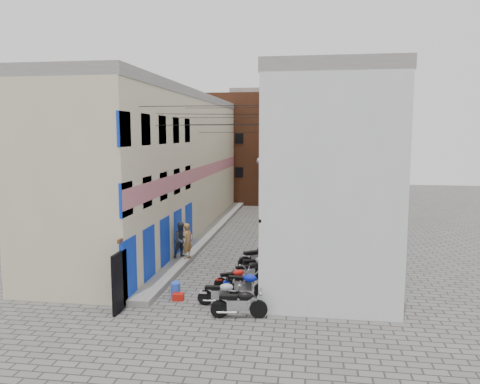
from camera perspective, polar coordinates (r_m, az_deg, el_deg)
The scene contains 21 objects.
ground at distance 17.74m, azimuth -6.07°, elevation -14.18°, with size 90.00×90.00×0.00m, color #5A5754.
plinth at distance 30.31m, azimuth -3.63°, elevation -4.87°, with size 0.90×26.00×0.25m, color gray.
building_left at distance 30.42m, azimuth -9.12°, elevation 3.41°, with size 5.10×27.00×9.00m.
building_right at distance 29.04m, azimuth 10.05°, elevation 3.23°, with size 5.94×26.00×9.00m.
building_far_brick_left at distance 44.44m, azimuth 0.48°, elevation 5.31°, with size 6.00×6.00×10.00m, color brown.
building_far_brick_right at distance 46.05m, azimuth 7.02°, elevation 4.08°, with size 5.00×6.00×8.00m, color brown.
building_far_concrete at distance 50.16m, azimuth 3.73°, elevation 6.08°, with size 8.00×5.00×11.00m, color gray.
far_shopfront at distance 41.72m, azimuth 2.66°, elevation -0.05°, with size 2.00×0.30×2.40m, color black.
overhead_wires at distance 24.00m, azimuth -1.64°, elevation 8.79°, with size 5.80×13.02×1.32m.
motorcycle_a at distance 16.82m, azimuth -0.13°, elevation -13.23°, with size 0.64×2.01×1.17m, color black, non-canonical shape.
motorcycle_b at distance 17.97m, azimuth -2.28°, elevation -12.07°, with size 0.57×1.81×1.05m, color #AFB0B4, non-canonical shape.
motorcycle_c at distance 18.86m, azimuth 0.59°, elevation -11.01°, with size 0.61×1.95×1.13m, color #0D1FC6, non-canonical shape.
motorcycle_d at distance 19.74m, azimuth -0.73°, elevation -10.37°, with size 0.54×1.72×0.99m, color red, non-canonical shape.
motorcycle_e at distance 20.80m, azimuth 1.04°, elevation -9.47°, with size 0.54×1.70×0.98m, color black, non-canonical shape.
motorcycle_f at distance 21.58m, azimuth 2.02°, elevation -8.79°, with size 0.56×1.78×1.03m, color #BBBAC0, non-canonical shape.
motorcycle_g at distance 22.59m, azimuth 2.21°, elevation -7.77°, with size 0.68×2.16×1.25m, color black, non-canonical shape.
person_a at distance 23.47m, azimuth -6.37°, elevation -5.95°, with size 0.64×0.42×1.77m, color #9E6E39.
person_b at distance 23.71m, azimuth -7.12°, elevation -5.79°, with size 0.87×0.68×1.80m, color #2F3847.
water_jug_near at distance 19.07m, azimuth -7.90°, elevation -11.76°, with size 0.36×0.36×0.56m, color blue.
water_jug_far at distance 19.33m, azimuth -7.80°, elevation -11.55°, with size 0.34×0.34×0.53m, color blue.
red_crate at distance 18.77m, azimuth -7.55°, elevation -12.55°, with size 0.43×0.32×0.27m, color #B5170C.
Camera 1 is at (4.25, -15.97, 6.45)m, focal length 35.00 mm.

